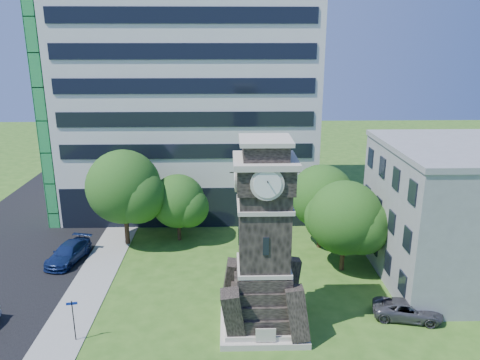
{
  "coord_description": "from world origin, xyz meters",
  "views": [
    {
      "loc": [
        0.88,
        -24.11,
        17.64
      ],
      "look_at": [
        1.7,
        7.98,
        7.94
      ],
      "focal_mm": 35.0,
      "sensor_mm": 36.0,
      "label": 1
    }
  ],
  "objects_px": {
    "street_sign": "(73,316)",
    "park_bench": "(254,316)",
    "car_street_north": "(68,253)",
    "clock_tower": "(264,250)",
    "car_east_lot": "(408,310)"
  },
  "relations": [
    {
      "from": "street_sign",
      "to": "park_bench",
      "type": "bearing_deg",
      "value": -2.74
    },
    {
      "from": "car_street_north",
      "to": "clock_tower",
      "type": "bearing_deg",
      "value": -18.9
    },
    {
      "from": "clock_tower",
      "to": "car_street_north",
      "type": "height_order",
      "value": "clock_tower"
    },
    {
      "from": "clock_tower",
      "to": "park_bench",
      "type": "xyz_separation_m",
      "value": [
        -0.53,
        0.06,
        -4.72
      ]
    },
    {
      "from": "clock_tower",
      "to": "car_street_north",
      "type": "relative_size",
      "value": 2.41
    },
    {
      "from": "park_bench",
      "to": "car_east_lot",
      "type": "bearing_deg",
      "value": 8.89
    },
    {
      "from": "park_bench",
      "to": "clock_tower",
      "type": "bearing_deg",
      "value": 0.28
    },
    {
      "from": "clock_tower",
      "to": "street_sign",
      "type": "xyz_separation_m",
      "value": [
        -11.51,
        -1.4,
        -3.58
      ]
    },
    {
      "from": "street_sign",
      "to": "car_east_lot",
      "type": "bearing_deg",
      "value": -5.24
    },
    {
      "from": "car_street_north",
      "to": "car_east_lot",
      "type": "relative_size",
      "value": 1.14
    },
    {
      "from": "park_bench",
      "to": "street_sign",
      "type": "xyz_separation_m",
      "value": [
        -10.98,
        -1.46,
        1.15
      ]
    },
    {
      "from": "car_east_lot",
      "to": "street_sign",
      "type": "relative_size",
      "value": 1.64
    },
    {
      "from": "car_street_north",
      "to": "park_bench",
      "type": "relative_size",
      "value": 2.49
    },
    {
      "from": "car_street_north",
      "to": "car_east_lot",
      "type": "bearing_deg",
      "value": -7.2
    },
    {
      "from": "street_sign",
      "to": "car_street_north",
      "type": "bearing_deg",
      "value": 99.5
    }
  ]
}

